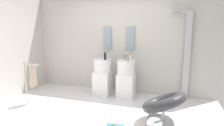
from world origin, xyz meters
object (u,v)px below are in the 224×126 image
at_px(soap_bottle_clear, 108,56).
at_px(soap_bottle_black, 105,56).
at_px(towel_rack, 31,77).
at_px(soap_bottle_amber, 128,59).
at_px(lounge_chair, 164,105).
at_px(soap_bottle_white, 130,57).
at_px(soap_bottle_green, 125,57).
at_px(shower_column, 186,54).
at_px(pedestal_sink_left, 102,76).
at_px(coffee_mug, 115,124).
at_px(pedestal_sink_right, 126,78).
at_px(soap_bottle_blue, 105,56).

bearing_deg(soap_bottle_clear, soap_bottle_black, -100.79).
distance_m(towel_rack, soap_bottle_amber, 2.16).
relative_size(lounge_chair, towel_rack, 1.08).
relative_size(soap_bottle_black, soap_bottle_white, 1.10).
height_order(soap_bottle_white, soap_bottle_green, soap_bottle_white).
bearing_deg(shower_column, soap_bottle_clear, -170.14).
xyz_separation_m(pedestal_sink_left, soap_bottle_clear, (0.13, 0.03, 0.52)).
distance_m(pedestal_sink_left, soap_bottle_black, 0.55).
xyz_separation_m(pedestal_sink_left, soap_bottle_amber, (0.67, -0.12, 0.50)).
xyz_separation_m(lounge_chair, coffee_mug, (-0.76, -0.39, -0.29)).
distance_m(towel_rack, soap_bottle_white, 2.24).
relative_size(coffee_mug, soap_bottle_amber, 0.73).
xyz_separation_m(pedestal_sink_right, soap_bottle_clear, (-0.47, 0.03, 0.52)).
relative_size(pedestal_sink_right, soap_bottle_white, 5.91).
distance_m(pedestal_sink_right, coffee_mug, 1.55).
height_order(lounge_chair, soap_bottle_clear, soap_bottle_clear).
bearing_deg(soap_bottle_white, soap_bottle_amber, -125.19).
height_order(soap_bottle_black, soap_bottle_green, soap_bottle_black).
xyz_separation_m(soap_bottle_black, soap_bottle_clear, (0.02, 0.13, -0.00)).
bearing_deg(towel_rack, lounge_chair, -0.42).
bearing_deg(soap_bottle_amber, soap_bottle_white, 54.81).
bearing_deg(soap_bottle_white, soap_bottle_black, -176.02).
distance_m(soap_bottle_blue, soap_bottle_clear, 0.14).
height_order(pedestal_sink_left, coffee_mug, pedestal_sink_left).
distance_m(coffee_mug, soap_bottle_amber, 1.65).
bearing_deg(towel_rack, soap_bottle_white, 27.30).
bearing_deg(coffee_mug, soap_bottle_green, 98.65).
height_order(shower_column, lounge_chair, shower_column).
distance_m(soap_bottle_black, soap_bottle_clear, 0.13).
xyz_separation_m(coffee_mug, soap_bottle_blue, (-0.75, 1.61, 0.91)).
distance_m(pedestal_sink_left, soap_bottle_amber, 0.84).
distance_m(towel_rack, soap_bottle_clear, 1.80).
distance_m(towel_rack, soap_bottle_blue, 1.78).
bearing_deg(soap_bottle_green, lounge_chair, -50.15).
xyz_separation_m(pedestal_sink_left, pedestal_sink_right, (0.61, 0.00, 0.00)).
distance_m(lounge_chair, soap_bottle_blue, 2.04).
bearing_deg(soap_bottle_green, soap_bottle_blue, 178.76).
bearing_deg(soap_bottle_white, soap_bottle_green, 135.23).
relative_size(lounge_chair, soap_bottle_amber, 7.44).
bearing_deg(towel_rack, pedestal_sink_left, 40.52).
xyz_separation_m(soap_bottle_blue, soap_bottle_amber, (0.64, -0.25, 0.01)).
relative_size(pedestal_sink_left, soap_bottle_clear, 5.66).
bearing_deg(lounge_chair, soap_bottle_green, 129.85).
height_order(coffee_mug, soap_bottle_white, soap_bottle_white).
bearing_deg(soap_bottle_clear, towel_rack, -141.45).
bearing_deg(soap_bottle_green, soap_bottle_clear, -168.15).
height_order(soap_bottle_white, soap_bottle_amber, soap_bottle_white).
bearing_deg(soap_bottle_clear, soap_bottle_amber, -15.87).
bearing_deg(shower_column, soap_bottle_blue, -173.49).
bearing_deg(soap_bottle_black, coffee_mug, -63.97).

